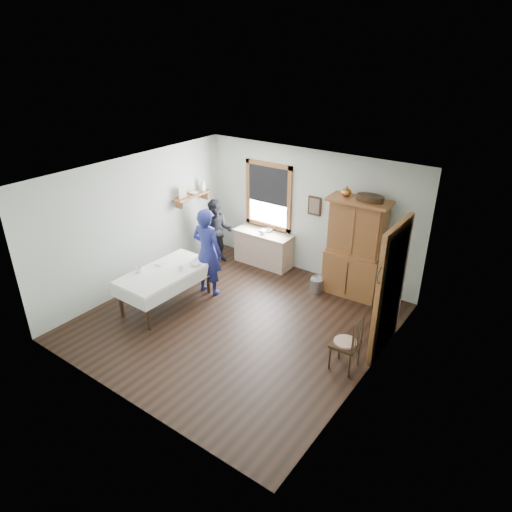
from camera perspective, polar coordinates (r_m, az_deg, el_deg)
name	(u,v)px	position (r m, az deg, el deg)	size (l,w,h in m)	color
room	(235,255)	(7.76, -2.64, 0.16)	(5.01, 5.01, 2.70)	black
window	(268,192)	(10.06, 1.57, 7.95)	(1.18, 0.07, 1.48)	white
doorway	(391,286)	(7.49, 16.57, -3.62)	(0.09, 1.14, 2.22)	#423B2F
wall_shelf	(193,194)	(10.22, -7.83, 7.69)	(0.24, 1.00, 0.44)	#965D2E
framed_picture	(314,206)	(9.52, 7.31, 6.22)	(0.30, 0.04, 0.40)	#332212
rug_beater	(382,267)	(6.77, 15.47, -1.38)	(0.27, 0.27, 0.01)	black
work_counter	(263,248)	(10.29, 0.92, 0.97)	(1.35, 0.51, 0.77)	#C9AA8C
china_hutch	(355,248)	(9.03, 12.24, 0.93)	(1.17, 0.56, 2.00)	#965D2E
dining_table	(166,288)	(8.91, -11.16, -3.89)	(0.96, 1.83, 0.73)	white
spindle_chair	(346,342)	(7.23, 11.17, -10.45)	(0.45, 0.45, 0.98)	#332212
pail	(316,285)	(9.37, 7.55, -3.63)	(0.26, 0.26, 0.28)	#9B9EA3
wicker_basket	(339,288)	(9.43, 10.38, -3.99)	(0.30, 0.21, 0.18)	#9D8247
woman_blue	(208,255)	(9.00, -6.07, 0.13)	(0.61, 0.40, 1.66)	navy
figure_dark	(217,234)	(10.34, -4.91, 2.80)	(0.67, 0.52, 1.37)	black
table_cup_a	(139,270)	(8.76, -14.44, -1.70)	(0.13, 0.13, 0.10)	white
table_cup_b	(181,269)	(8.64, -9.42, -1.63)	(0.10, 0.10, 0.09)	white
table_bowl	(195,264)	(8.82, -7.64, -1.04)	(0.22, 0.22, 0.05)	white
counter_book	(259,229)	(10.26, 0.44, 3.34)	(0.17, 0.23, 0.02)	brown
counter_bowl	(268,230)	(10.17, 1.54, 3.23)	(0.19, 0.19, 0.06)	white
shelf_bowl	(194,193)	(10.22, -7.79, 7.84)	(0.22, 0.22, 0.05)	white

